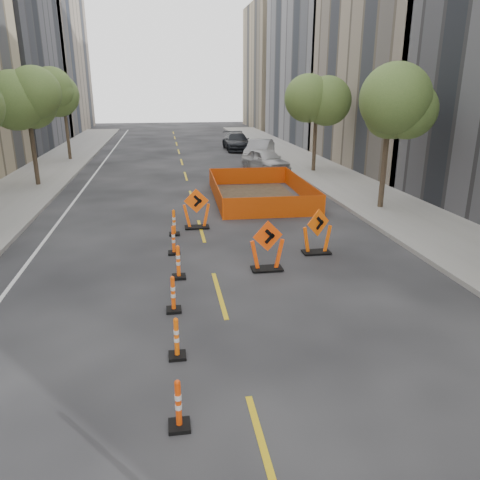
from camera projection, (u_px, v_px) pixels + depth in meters
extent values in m
plane|color=black|center=(244.00, 381.00, 8.99)|extent=(140.00, 140.00, 0.00)
cube|color=gray|center=(392.00, 208.00, 21.59)|extent=(4.00, 90.00, 0.15)
cube|color=gray|center=(24.00, 46.00, 55.44)|extent=(12.00, 20.00, 20.00)
cube|color=gray|center=(432.00, 62.00, 31.72)|extent=(12.00, 16.00, 14.00)
cube|color=gray|center=(345.00, 38.00, 46.17)|extent=(12.00, 18.00, 20.00)
cube|color=tan|center=(294.00, 67.00, 64.06)|extent=(12.00, 14.00, 16.00)
cylinder|color=#382B1E|center=(35.00, 159.00, 25.98)|extent=(0.24, 0.24, 3.15)
sphere|color=#3B6029|center=(27.00, 103.00, 25.06)|extent=(2.80, 2.80, 2.80)
cylinder|color=#382B1E|center=(68.00, 140.00, 35.36)|extent=(0.24, 0.24, 3.15)
sphere|color=#3B6029|center=(64.00, 99.00, 34.44)|extent=(2.80, 2.80, 2.80)
cylinder|color=#382B1E|center=(383.00, 176.00, 21.04)|extent=(0.24, 0.24, 3.15)
sphere|color=#3B6029|center=(390.00, 107.00, 20.11)|extent=(2.80, 2.80, 2.80)
cylinder|color=#382B1E|center=(314.00, 148.00, 30.42)|extent=(0.24, 0.24, 3.15)
sphere|color=#3B6029|center=(317.00, 101.00, 29.49)|extent=(2.80, 2.80, 2.80)
imported|color=#BDBCBE|center=(265.00, 160.00, 31.25)|extent=(3.02, 4.67, 1.48)
imported|color=gray|center=(260.00, 150.00, 36.12)|extent=(3.28, 4.91, 1.53)
imported|color=black|center=(237.00, 142.00, 41.68)|extent=(2.13, 5.21, 1.51)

